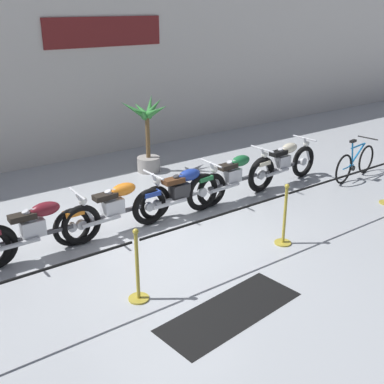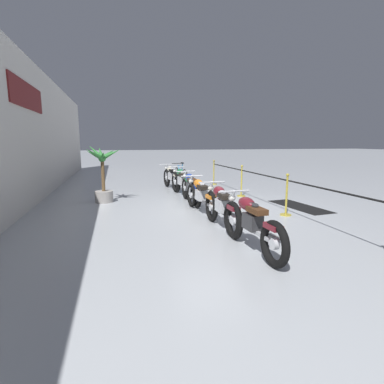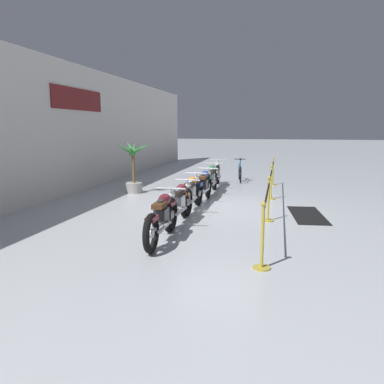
{
  "view_description": "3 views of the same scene",
  "coord_description": "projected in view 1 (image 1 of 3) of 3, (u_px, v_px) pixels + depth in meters",
  "views": [
    {
      "loc": [
        -3.98,
        -6.23,
        3.73
      ],
      "look_at": [
        0.7,
        0.23,
        0.57
      ],
      "focal_mm": 45.0,
      "sensor_mm": 36.0,
      "label": 1
    },
    {
      "loc": [
        -7.83,
        2.73,
        1.82
      ],
      "look_at": [
        -1.09,
        1.0,
        0.65
      ],
      "focal_mm": 28.0,
      "sensor_mm": 36.0,
      "label": 2
    },
    {
      "loc": [
        -9.99,
        -1.56,
        2.15
      ],
      "look_at": [
        -0.38,
        0.68,
        0.44
      ],
      "focal_mm": 35.0,
      "sensor_mm": 36.0,
      "label": 3
    }
  ],
  "objects": [
    {
      "name": "stanchion_mid_left",
      "position": [
        138.0,
        276.0,
        6.35
      ],
      "size": [
        0.28,
        0.28,
        1.05
      ],
      "color": "gold",
      "rests_on": "ground"
    },
    {
      "name": "motorcycle_maroon_1",
      "position": [
        37.0,
        230.0,
        7.42
      ],
      "size": [
        2.16,
        0.62,
        0.92
      ],
      "color": "black",
      "rests_on": "ground"
    },
    {
      "name": "back_wall",
      "position": [
        46.0,
        76.0,
        11.32
      ],
      "size": [
        28.0,
        0.29,
        4.2
      ],
      "color": "silver",
      "rests_on": "ground"
    },
    {
      "name": "floor_banner",
      "position": [
        230.0,
        311.0,
        6.22
      ],
      "size": [
        2.09,
        0.97,
        0.01
      ],
      "primitive_type": "cube",
      "rotation": [
        0.0,
        0.0,
        0.11
      ],
      "color": "black",
      "rests_on": "ground"
    },
    {
      "name": "potted_palm_left_of_row",
      "position": [
        148.0,
        135.0,
        11.08
      ],
      "size": [
        1.02,
        1.03,
        1.8
      ],
      "color": "gray",
      "rests_on": "ground"
    },
    {
      "name": "stanchion_far_left",
      "position": [
        134.0,
        253.0,
        6.19
      ],
      "size": [
        8.82,
        0.28,
        1.05
      ],
      "color": "gold",
      "rests_on": "ground"
    },
    {
      "name": "motorcycle_cream_5",
      "position": [
        283.0,
        163.0,
        10.44
      ],
      "size": [
        2.16,
        0.62,
        0.94
      ],
      "color": "black",
      "rests_on": "ground"
    },
    {
      "name": "bicycle",
      "position": [
        355.0,
        163.0,
        10.82
      ],
      "size": [
        1.67,
        0.48,
        0.94
      ],
      "color": "black",
      "rests_on": "ground"
    },
    {
      "name": "motorcycle_orange_2",
      "position": [
        116.0,
        207.0,
        8.23
      ],
      "size": [
        2.28,
        0.62,
        0.91
      ],
      "color": "black",
      "rests_on": "ground"
    },
    {
      "name": "motorcycle_blue_3",
      "position": [
        182.0,
        192.0,
        8.9
      ],
      "size": [
        2.08,
        0.62,
        0.92
      ],
      "color": "black",
      "rests_on": "ground"
    },
    {
      "name": "motorcycle_green_4",
      "position": [
        234.0,
        178.0,
        9.58
      ],
      "size": [
        2.38,
        0.62,
        0.95
      ],
      "color": "black",
      "rests_on": "ground"
    },
    {
      "name": "stanchion_mid_right",
      "position": [
        284.0,
        224.0,
        7.85
      ],
      "size": [
        0.28,
        0.28,
        1.05
      ],
      "color": "gold",
      "rests_on": "ground"
    },
    {
      "name": "ground_plane",
      "position": [
        167.0,
        236.0,
        8.23
      ],
      "size": [
        120.0,
        120.0,
        0.0
      ],
      "primitive_type": "plane",
      "color": "#B2B7BC"
    }
  ]
}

